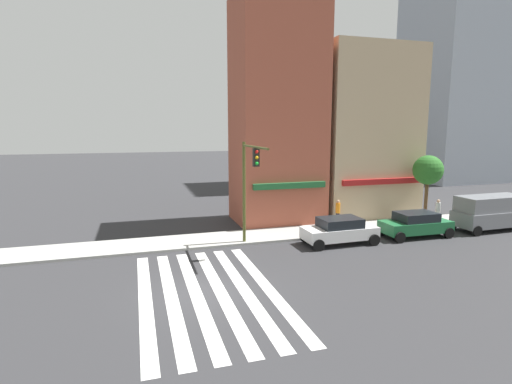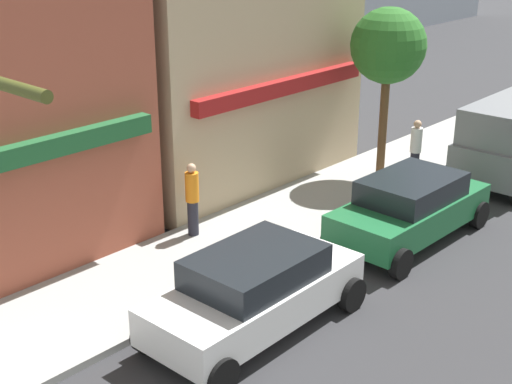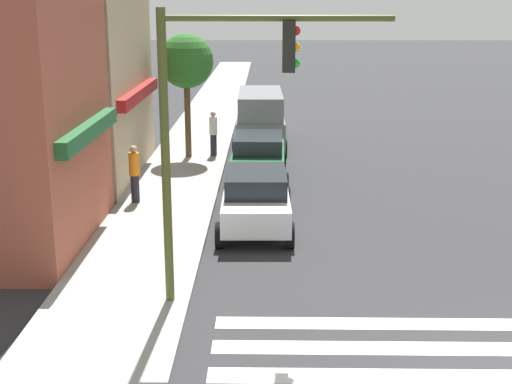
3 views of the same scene
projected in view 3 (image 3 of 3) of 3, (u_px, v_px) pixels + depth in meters
traffic_signal at (217, 109)px, 13.78m from camera, size 0.32×4.47×6.05m
sedan_white at (256, 197)px, 19.84m from camera, size 4.43×2.02×1.59m
sedan_green at (258, 156)px, 25.00m from camera, size 4.43×2.02×1.59m
van_grey at (260, 116)px, 30.65m from camera, size 5.04×2.22×2.34m
pedestrian_orange_vest at (134, 173)px, 21.66m from camera, size 0.32×0.32×1.77m
pedestrian_white_shirt at (213, 133)px, 28.12m from camera, size 0.32×0.32×1.77m
street_tree at (186, 62)px, 27.18m from camera, size 2.08×2.08×4.78m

